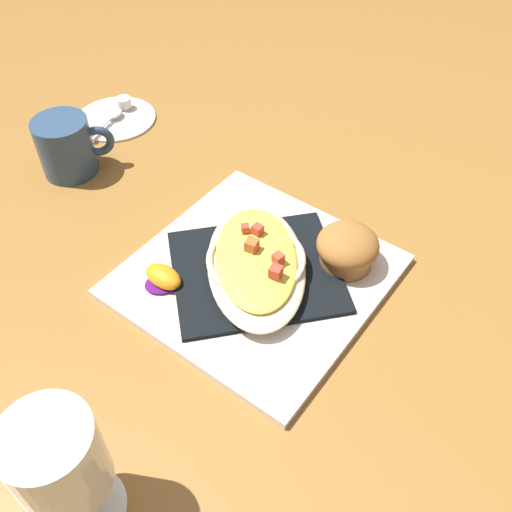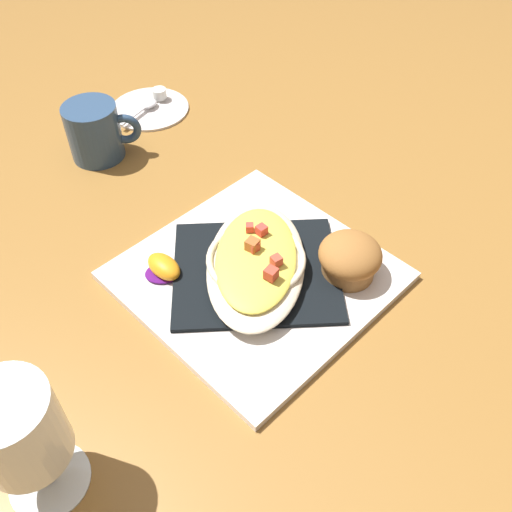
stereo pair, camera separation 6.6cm
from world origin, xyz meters
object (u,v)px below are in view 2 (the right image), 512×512
Objects in this scene: orange_garnish at (164,268)px; creamer_cup_0 at (159,93)px; square_plate at (256,276)px; stemmed_glass at (19,434)px; creamer_saucer at (150,108)px; muffin at (350,258)px; spoon at (146,105)px; coffee_mug at (96,134)px; gratin_dish at (256,261)px.

creamer_cup_0 is at bearing 63.57° from orange_garnish.
stemmed_glass is (-0.30, -0.10, 0.09)m from square_plate.
creamer_saucer is (0.36, 0.51, -0.09)m from stemmed_glass.
muffin is 0.22m from orange_garnish.
spoon is at bearing 66.94° from orange_garnish.
creamer_cup_0 reaches higher than square_plate.
orange_garnish is 0.56× the size of coffee_mug.
creamer_cup_0 is at bearing 90.47° from muffin.
square_plate is 3.77× the size of muffin.
square_plate is 0.42m from creamer_saucer.
gratin_dish is 0.11m from orange_garnish.
coffee_mug is 0.80× the size of creamer_saucer.
gratin_dish is at bearing -101.71° from creamer_cup_0.
spoon is (0.36, 0.51, -0.08)m from stemmed_glass.
muffin is at bearing -89.53° from creamer_cup_0.
stemmed_glass reaches higher than gratin_dish.
spoon is at bearing 55.21° from stemmed_glass.
coffee_mug reaches higher than creamer_cup_0.
muffin is at bearing -34.07° from square_plate.
coffee_mug is (-0.06, 0.34, 0.03)m from square_plate.
gratin_dish is 0.42m from creamer_saucer.
square_plate is 1.21× the size of gratin_dish.
orange_garnish is at bearing -113.72° from creamer_saucer.
muffin is 0.43m from coffee_mug.
coffee_mug is 1.21× the size of spoon.
coffee_mug is (0.03, 0.28, 0.02)m from orange_garnish.
stemmed_glass is 0.64m from creamer_saucer.
gratin_dish is 0.35m from coffee_mug.
stemmed_glass is at bearing -174.49° from muffin.
creamer_saucer is (0.12, 0.07, -0.03)m from coffee_mug.
muffin is at bearing -69.64° from coffee_mug.
square_plate is 2.74× the size of coffee_mug.
muffin reaches higher than square_plate.
creamer_saucer is 0.03m from creamer_cup_0.
creamer_saucer is at bearing -154.40° from creamer_cup_0.
muffin is 0.88× the size of spoon.
creamer_saucer is 1.52× the size of spoon.
creamer_cup_0 is (0.03, 0.01, 0.01)m from creamer_saucer.
spoon is (-0.04, 0.47, -0.03)m from muffin.
creamer_saucer is (-0.03, 0.48, -0.03)m from muffin.
muffin is at bearing -34.06° from gratin_dish.
stemmed_glass reaches higher than orange_garnish.
gratin_dish reaches higher than creamer_cup_0.
square_plate is at bearing 145.93° from muffin.
stemmed_glass is (-0.24, -0.44, 0.06)m from coffee_mug.
orange_garnish is 0.27m from stemmed_glass.
coffee_mug is 0.51m from stemmed_glass.
stemmed_glass reaches higher than spoon.
creamer_cup_0 is at bearing 29.69° from coffee_mug.
creamer_saucer is at bearing 25.60° from spoon.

